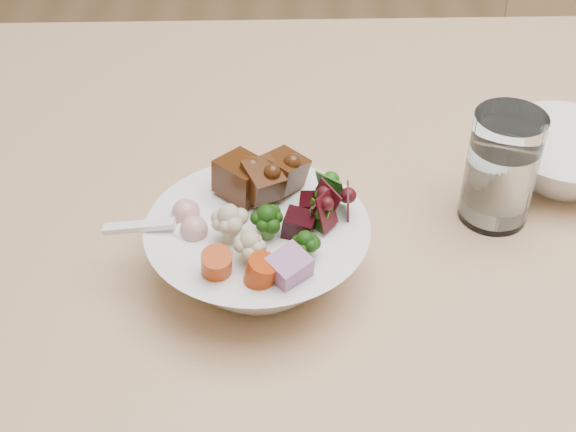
# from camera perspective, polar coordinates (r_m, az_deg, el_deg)

# --- Properties ---
(food_bowl) EXTENTS (0.19, 0.19, 0.10)m
(food_bowl) POSITION_cam_1_polar(r_m,az_deg,el_deg) (0.69, -2.03, -2.14)
(food_bowl) COLOR white
(food_bowl) RESTS_ON dining_table
(soup_spoon) EXTENTS (0.09, 0.03, 0.02)m
(soup_spoon) POSITION_cam_1_polar(r_m,az_deg,el_deg) (0.67, -7.98, -1.02)
(soup_spoon) COLOR white
(soup_spoon) RESTS_ON food_bowl
(water_glass) EXTENTS (0.07, 0.07, 0.11)m
(water_glass) POSITION_cam_1_polar(r_m,az_deg,el_deg) (0.76, 14.87, 3.03)
(water_glass) COLOR white
(water_glass) RESTS_ON dining_table
(side_bowl) EXTENTS (0.14, 0.14, 0.05)m
(side_bowl) POSITION_cam_1_polar(r_m,az_deg,el_deg) (0.84, 19.10, 3.82)
(side_bowl) COLOR white
(side_bowl) RESTS_ON dining_table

